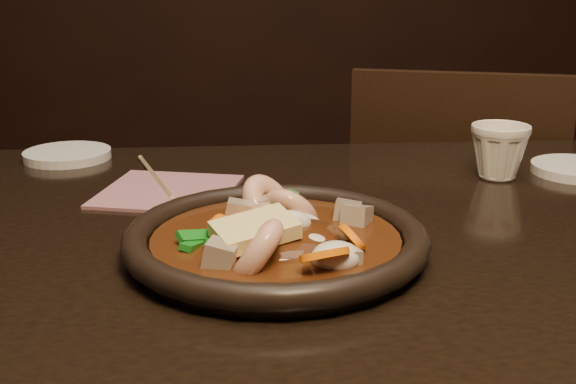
{
  "coord_description": "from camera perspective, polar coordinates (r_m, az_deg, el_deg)",
  "views": [
    {
      "loc": [
        -0.19,
        -0.71,
        1.03
      ],
      "look_at": [
        -0.14,
        0.03,
        0.8
      ],
      "focal_mm": 45.0,
      "sensor_mm": 36.0,
      "label": 1
    }
  ],
  "objects": [
    {
      "name": "table",
      "position": [
        0.82,
        9.77,
        -8.9
      ],
      "size": [
        1.6,
        0.9,
        0.75
      ],
      "color": "black",
      "rests_on": "floor"
    },
    {
      "name": "chair",
      "position": [
        1.52,
        12.58,
        -4.89
      ],
      "size": [
        0.5,
        0.5,
        0.86
      ],
      "rotation": [
        0.0,
        0.0,
        2.85
      ],
      "color": "black",
      "rests_on": "floor"
    },
    {
      "name": "plate",
      "position": [
        0.73,
        -0.96,
        -3.88
      ],
      "size": [
        0.31,
        0.31,
        0.03
      ],
      "color": "black",
      "rests_on": "table"
    },
    {
      "name": "stirfry",
      "position": [
        0.73,
        -0.92,
        -3.36
      ],
      "size": [
        0.21,
        0.25,
        0.07
      ],
      "color": "#381A0A",
      "rests_on": "plate"
    },
    {
      "name": "saucer_left",
      "position": [
        1.16,
        -17.03,
        2.84
      ],
      "size": [
        0.13,
        0.13,
        0.01
      ],
      "primitive_type": "cylinder",
      "color": "silver",
      "rests_on": "table"
    },
    {
      "name": "tea_cup",
      "position": [
        1.04,
        16.35,
        3.23
      ],
      "size": [
        0.09,
        0.09,
        0.08
      ],
      "primitive_type": "imported",
      "rotation": [
        0.0,
        0.0,
        -0.19
      ],
      "color": "silver",
      "rests_on": "table"
    },
    {
      "name": "chopsticks",
      "position": [
        1.02,
        -10.46,
        1.19
      ],
      "size": [
        0.07,
        0.22,
        0.01
      ],
      "rotation": [
        0.0,
        0.0,
        0.3
      ],
      "color": "tan",
      "rests_on": "table"
    },
    {
      "name": "napkin",
      "position": [
        0.95,
        -9.46,
        0.06
      ],
      "size": [
        0.2,
        0.2,
        0.0
      ],
      "primitive_type": "cube",
      "rotation": [
        0.0,
        0.0,
        -0.24
      ],
      "color": "#955C65",
      "rests_on": "table"
    }
  ]
}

